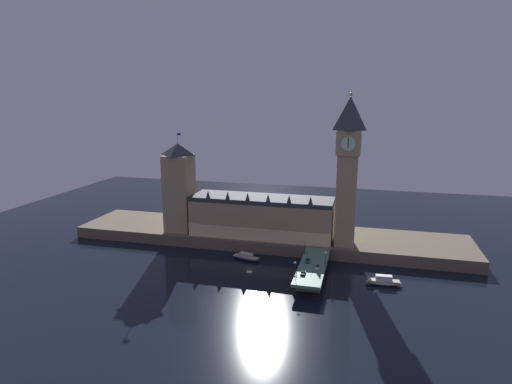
{
  "coord_description": "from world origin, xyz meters",
  "views": [
    {
      "loc": [
        51.88,
        -188.06,
        80.54
      ],
      "look_at": [
        -1.81,
        20.0,
        32.98
      ],
      "focal_mm": 30.0,
      "sensor_mm": 36.0,
      "label": 1
    }
  ],
  "objects_px": {
    "victoria_tower": "(179,187)",
    "boat_downstream": "(384,281)",
    "boat_upstream": "(246,257)",
    "pedestrian_mid_walk": "(325,262)",
    "car_northbound_lead": "(308,260)",
    "pedestrian_near_rail": "(296,273)",
    "street_lamp_far": "(305,244)",
    "car_northbound_trail": "(303,273)",
    "pedestrian_far_rail": "(305,253)",
    "street_lamp_mid": "(326,257)",
    "street_lamp_near": "(295,267)",
    "car_southbound_lead": "(318,267)",
    "clock_tower": "(348,167)"
  },
  "relations": [
    {
      "from": "boat_upstream",
      "to": "boat_downstream",
      "type": "xyz_separation_m",
      "value": [
        66.59,
        -13.58,
        0.33
      ]
    },
    {
      "from": "car_northbound_lead",
      "to": "street_lamp_mid",
      "type": "bearing_deg",
      "value": -20.3
    },
    {
      "from": "car_northbound_trail",
      "to": "street_lamp_mid",
      "type": "relative_size",
      "value": 0.58
    },
    {
      "from": "car_northbound_lead",
      "to": "boat_downstream",
      "type": "distance_m",
      "value": 34.51
    },
    {
      "from": "boat_downstream",
      "to": "street_lamp_mid",
      "type": "bearing_deg",
      "value": -179.81
    },
    {
      "from": "car_northbound_lead",
      "to": "street_lamp_far",
      "type": "distance_m",
      "value": 12.62
    },
    {
      "from": "car_northbound_lead",
      "to": "pedestrian_far_rail",
      "type": "height_order",
      "value": "pedestrian_far_rail"
    },
    {
      "from": "pedestrian_mid_walk",
      "to": "street_lamp_far",
      "type": "height_order",
      "value": "street_lamp_far"
    },
    {
      "from": "clock_tower",
      "to": "street_lamp_mid",
      "type": "distance_m",
      "value": 48.47
    },
    {
      "from": "victoria_tower",
      "to": "car_southbound_lead",
      "type": "xyz_separation_m",
      "value": [
        82.58,
        -37.29,
        -24.35
      ]
    },
    {
      "from": "victoria_tower",
      "to": "street_lamp_far",
      "type": "xyz_separation_m",
      "value": [
        74.2,
        -19.0,
        -20.46
      ]
    },
    {
      "from": "pedestrian_mid_walk",
      "to": "car_northbound_lead",
      "type": "bearing_deg",
      "value": 173.21
    },
    {
      "from": "car_northbound_lead",
      "to": "car_southbound_lead",
      "type": "bearing_deg",
      "value": -51.45
    },
    {
      "from": "clock_tower",
      "to": "street_lamp_near",
      "type": "relative_size",
      "value": 11.28
    },
    {
      "from": "victoria_tower",
      "to": "boat_downstream",
      "type": "xyz_separation_m",
      "value": [
        111.23,
        -33.63,
        -29.58
      ]
    },
    {
      "from": "car_southbound_lead",
      "to": "pedestrian_near_rail",
      "type": "relative_size",
      "value": 2.67
    },
    {
      "from": "clock_tower",
      "to": "pedestrian_mid_walk",
      "type": "distance_m",
      "value": 49.87
    },
    {
      "from": "boat_upstream",
      "to": "boat_downstream",
      "type": "bearing_deg",
      "value": -11.53
    },
    {
      "from": "car_northbound_lead",
      "to": "pedestrian_far_rail",
      "type": "distance_m",
      "value": 9.29
    },
    {
      "from": "victoria_tower",
      "to": "street_lamp_far",
      "type": "relative_size",
      "value": 7.67
    },
    {
      "from": "street_lamp_near",
      "to": "boat_upstream",
      "type": "height_order",
      "value": "street_lamp_near"
    },
    {
      "from": "car_southbound_lead",
      "to": "boat_downstream",
      "type": "xyz_separation_m",
      "value": [
        28.65,
        3.66,
        -5.23
      ]
    },
    {
      "from": "pedestrian_near_rail",
      "to": "pedestrian_mid_walk",
      "type": "distance_m",
      "value": 18.93
    },
    {
      "from": "car_northbound_lead",
      "to": "pedestrian_far_rail",
      "type": "relative_size",
      "value": 2.63
    },
    {
      "from": "car_northbound_trail",
      "to": "pedestrian_far_rail",
      "type": "height_order",
      "value": "pedestrian_far_rail"
    },
    {
      "from": "clock_tower",
      "to": "pedestrian_far_rail",
      "type": "xyz_separation_m",
      "value": [
        -17.65,
        -19.44,
        -39.73
      ]
    },
    {
      "from": "victoria_tower",
      "to": "car_northbound_lead",
      "type": "xyz_separation_m",
      "value": [
        77.26,
        -30.62,
        -24.31
      ]
    },
    {
      "from": "car_northbound_lead",
      "to": "pedestrian_far_rail",
      "type": "bearing_deg",
      "value": 106.64
    },
    {
      "from": "street_lamp_far",
      "to": "boat_downstream",
      "type": "height_order",
      "value": "street_lamp_far"
    },
    {
      "from": "pedestrian_near_rail",
      "to": "street_lamp_mid",
      "type": "xyz_separation_m",
      "value": [
        11.04,
        13.51,
        3.43
      ]
    },
    {
      "from": "victoria_tower",
      "to": "car_northbound_lead",
      "type": "bearing_deg",
      "value": -21.62
    },
    {
      "from": "victoria_tower",
      "to": "pedestrian_far_rail",
      "type": "relative_size",
      "value": 32.4
    },
    {
      "from": "car_northbound_trail",
      "to": "boat_upstream",
      "type": "height_order",
      "value": "car_northbound_trail"
    },
    {
      "from": "car_southbound_lead",
      "to": "car_northbound_lead",
      "type": "bearing_deg",
      "value": 128.55
    },
    {
      "from": "boat_downstream",
      "to": "boat_upstream",
      "type": "bearing_deg",
      "value": 168.47
    },
    {
      "from": "pedestrian_mid_walk",
      "to": "car_southbound_lead",
      "type": "bearing_deg",
      "value": -114.92
    },
    {
      "from": "boat_upstream",
      "to": "car_northbound_trail",
      "type": "bearing_deg",
      "value": -37.87
    },
    {
      "from": "clock_tower",
      "to": "street_lamp_near",
      "type": "height_order",
      "value": "clock_tower"
    },
    {
      "from": "pedestrian_near_rail",
      "to": "street_lamp_far",
      "type": "xyz_separation_m",
      "value": [
        -0.4,
        28.23,
        3.62
      ]
    },
    {
      "from": "pedestrian_mid_walk",
      "to": "street_lamp_far",
      "type": "xyz_separation_m",
      "value": [
        -11.04,
        12.57,
        3.64
      ]
    },
    {
      "from": "clock_tower",
      "to": "car_southbound_lead",
      "type": "xyz_separation_m",
      "value": [
        -9.67,
        -35.01,
        -40.0
      ]
    },
    {
      "from": "boat_upstream",
      "to": "street_lamp_near",
      "type": "bearing_deg",
      "value": -43.84
    },
    {
      "from": "victoria_tower",
      "to": "pedestrian_near_rail",
      "type": "xyz_separation_m",
      "value": [
        74.6,
        -47.23,
        -24.08
      ]
    },
    {
      "from": "car_northbound_lead",
      "to": "pedestrian_far_rail",
      "type": "xyz_separation_m",
      "value": [
        -2.66,
        8.9,
        0.22
      ]
    },
    {
      "from": "pedestrian_near_rail",
      "to": "street_lamp_mid",
      "type": "relative_size",
      "value": 0.25
    },
    {
      "from": "victoria_tower",
      "to": "pedestrian_far_rail",
      "type": "xyz_separation_m",
      "value": [
        74.6,
        -21.72,
        -24.09
      ]
    },
    {
      "from": "car_northbound_lead",
      "to": "street_lamp_mid",
      "type": "relative_size",
      "value": 0.65
    },
    {
      "from": "pedestrian_mid_walk",
      "to": "street_lamp_near",
      "type": "xyz_separation_m",
      "value": [
        -11.04,
        -16.87,
        3.35
      ]
    },
    {
      "from": "clock_tower",
      "to": "pedestrian_near_rail",
      "type": "distance_m",
      "value": 62.53
    },
    {
      "from": "street_lamp_far",
      "to": "street_lamp_near",
      "type": "bearing_deg",
      "value": -90.0
    }
  ]
}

